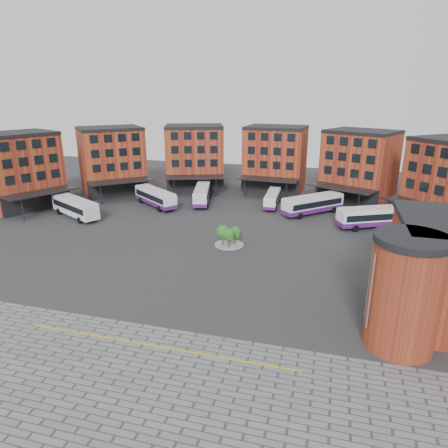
% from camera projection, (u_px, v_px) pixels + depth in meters
% --- Properties ---
extents(ground, '(160.00, 160.00, 0.00)m').
position_uv_depth(ground, '(189.00, 278.00, 49.48)').
color(ground, '#28282B').
rests_on(ground, ground).
extents(paving_zone, '(50.00, 22.00, 0.02)m').
position_uv_depth(paving_zone, '(111.00, 411.00, 28.86)').
color(paving_zone, slate).
rests_on(paving_zone, ground).
extents(yellow_line, '(26.00, 0.15, 0.02)m').
position_uv_depth(yellow_line, '(157.00, 346.00, 36.17)').
color(yellow_line, gold).
rests_on(yellow_line, paving_zone).
extents(main_building, '(94.14, 42.48, 14.60)m').
position_uv_depth(main_building, '(229.00, 165.00, 83.37)').
color(main_building, '#9B4121').
rests_on(main_building, ground).
extents(tree_island, '(4.40, 4.40, 3.28)m').
position_uv_depth(tree_island, '(228.00, 234.00, 59.03)').
color(tree_island, gray).
rests_on(tree_island, ground).
extents(bus_a, '(12.24, 8.30, 3.50)m').
position_uv_depth(bus_a, '(75.00, 206.00, 72.66)').
color(bus_a, silver).
rests_on(bus_a, ground).
extents(bus_b, '(11.45, 9.58, 3.44)m').
position_uv_depth(bus_b, '(155.00, 197.00, 79.66)').
color(bus_b, white).
rests_on(bus_b, ground).
extents(bus_c, '(5.54, 12.27, 3.37)m').
position_uv_depth(bus_c, '(202.00, 194.00, 81.97)').
color(bus_c, silver).
rests_on(bus_c, ground).
extents(bus_d, '(2.80, 10.21, 2.85)m').
position_uv_depth(bus_d, '(272.00, 198.00, 79.85)').
color(bus_d, white).
rests_on(bus_d, ground).
extents(bus_e, '(11.09, 10.90, 3.56)m').
position_uv_depth(bus_e, '(313.00, 204.00, 74.47)').
color(bus_e, white).
rests_on(bus_e, ground).
extents(bus_f, '(12.57, 8.18, 3.55)m').
position_uv_depth(bus_f, '(374.00, 217.00, 67.07)').
color(bus_f, white).
rests_on(bus_f, ground).
extents(blue_car, '(4.29, 2.56, 1.34)m').
position_uv_depth(blue_car, '(403.00, 328.00, 37.77)').
color(blue_car, '#0B0C9B').
rests_on(blue_car, ground).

